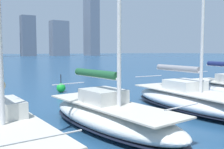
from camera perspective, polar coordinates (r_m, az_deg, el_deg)
The scene contains 3 objects.
sailboat_grey at distance 14.81m, azimuth 16.76°, elevation -5.04°, with size 3.28×8.62×12.25m.
sailboat_forest at distance 10.78m, azimuth -0.57°, elevation -8.66°, with size 3.21×7.92×9.28m.
channel_buoy at distance 20.66m, azimuth -11.04°, elevation -2.84°, with size 0.70×0.70×1.40m.
Camera 1 is at (5.85, 2.63, 3.19)m, focal length 42.00 mm.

